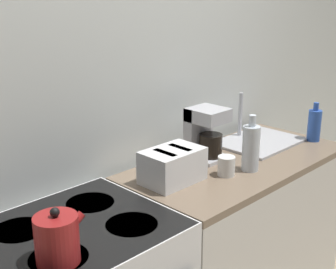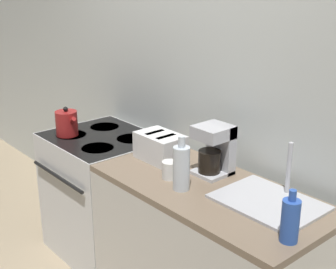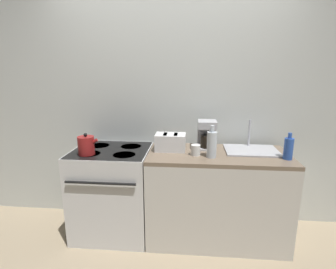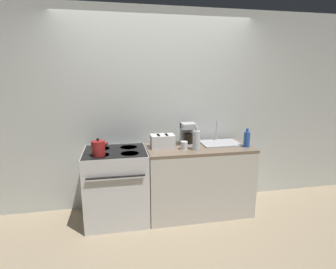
# 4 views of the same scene
# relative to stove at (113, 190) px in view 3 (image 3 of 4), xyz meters

# --- Properties ---
(ground_plane) EXTENTS (12.00, 12.00, 0.00)m
(ground_plane) POSITION_rel_stove_xyz_m (0.57, -0.33, -0.45)
(ground_plane) COLOR tan
(wall_back) EXTENTS (8.00, 0.05, 2.60)m
(wall_back) POSITION_rel_stove_xyz_m (0.57, 0.38, 0.85)
(wall_back) COLOR silver
(wall_back) RESTS_ON ground_plane
(stove) EXTENTS (0.74, 0.69, 0.88)m
(stove) POSITION_rel_stove_xyz_m (0.00, 0.00, 0.00)
(stove) COLOR silver
(stove) RESTS_ON ground_plane
(counter_block) EXTENTS (1.31, 0.63, 0.88)m
(counter_block) POSITION_rel_stove_xyz_m (1.04, -0.01, -0.01)
(counter_block) COLOR silver
(counter_block) RESTS_ON ground_plane
(kettle) EXTENTS (0.19, 0.15, 0.20)m
(kettle) POSITION_rel_stove_xyz_m (-0.18, -0.16, 0.52)
(kettle) COLOR maroon
(kettle) RESTS_ON stove
(toaster) EXTENTS (0.29, 0.19, 0.16)m
(toaster) POSITION_rel_stove_xyz_m (0.58, 0.04, 0.51)
(toaster) COLOR white
(toaster) RESTS_ON counter_block
(coffee_maker) EXTENTS (0.18, 0.19, 0.28)m
(coffee_maker) POSITION_rel_stove_xyz_m (0.93, 0.14, 0.58)
(coffee_maker) COLOR #B7B7BC
(coffee_maker) RESTS_ON counter_block
(sink_tray) EXTENTS (0.50, 0.37, 0.28)m
(sink_tray) POSITION_rel_stove_xyz_m (1.36, 0.09, 0.44)
(sink_tray) COLOR #B7B7BC
(sink_tray) RESTS_ON counter_block
(bottle_blue) EXTENTS (0.08, 0.08, 0.23)m
(bottle_blue) POSITION_rel_stove_xyz_m (1.62, -0.13, 0.53)
(bottle_blue) COLOR #2D56B7
(bottle_blue) RESTS_ON counter_block
(bottle_clear) EXTENTS (0.09, 0.09, 0.29)m
(bottle_clear) POSITION_rel_stove_xyz_m (0.96, -0.13, 0.55)
(bottle_clear) COLOR silver
(bottle_clear) RESTS_ON counter_block
(cup_white) EXTENTS (0.09, 0.09, 0.10)m
(cup_white) POSITION_rel_stove_xyz_m (0.82, -0.09, 0.48)
(cup_white) COLOR white
(cup_white) RESTS_ON counter_block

